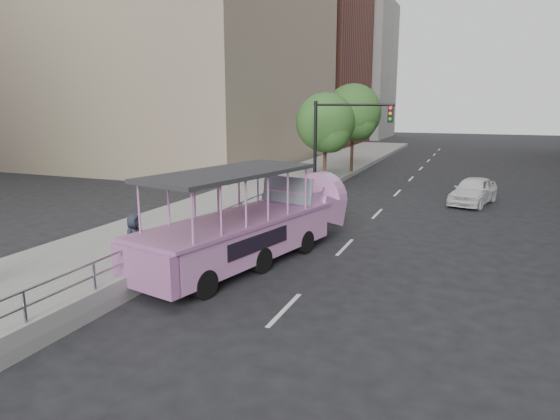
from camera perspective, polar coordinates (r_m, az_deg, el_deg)
The scene contains 13 objects.
ground at distance 14.79m, azimuth -0.29°, elevation -7.91°, with size 160.00×160.00×0.00m, color black.
sidewalk at distance 25.85m, azimuth -3.78°, elevation 1.09°, with size 5.50×80.00×0.30m, color gray.
kerb_wall at distance 17.67m, azimuth -7.26°, elevation -3.04°, with size 0.24×30.00×0.36m, color gray.
guardrail at distance 17.51m, azimuth -7.32°, elevation -0.94°, with size 0.07×22.00×0.71m.
duck_boat at distance 16.40m, azimuth -2.74°, elevation -1.75°, with size 4.23×9.53×3.08m.
car at distance 27.31m, azimuth 21.21°, elevation 2.06°, with size 1.66×4.11×1.40m, color white.
pedestrian_far at distance 15.58m, azimuth -16.29°, elevation -3.22°, with size 0.76×0.49×1.55m, color #212631.
parking_sign at distance 21.18m, azimuth -0.13°, elevation 2.58°, with size 0.08×0.55×2.45m.
traffic_signal at distance 26.36m, azimuth 6.56°, elevation 8.60°, with size 4.20×0.32×5.20m.
street_tree_near at distance 30.07m, azimuth 5.36°, elevation 9.65°, with size 3.52×3.52×5.72m.
street_tree_far at distance 35.80m, azimuth 8.47°, elevation 10.73°, with size 3.97×3.97×6.45m.
midrise_brick at distance 65.65m, azimuth 0.94°, elevation 19.00°, with size 18.00×16.00×26.00m, color brown.
midrise_stone_b at distance 79.92m, azimuth 6.57°, elevation 15.52°, with size 16.00×14.00×20.00m, color gray.
Camera 1 is at (5.23, -12.89, 5.05)m, focal length 32.00 mm.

